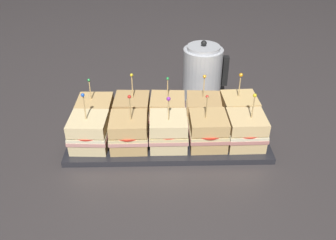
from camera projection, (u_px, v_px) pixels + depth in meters
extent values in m
plane|color=#383333|center=(168.00, 138.00, 1.10)|extent=(6.00, 6.00, 0.00)
cube|color=#232328|center=(168.00, 137.00, 1.10)|extent=(0.60, 0.26, 0.01)
cube|color=#232328|center=(168.00, 135.00, 1.10)|extent=(0.60, 0.26, 0.01)
cube|color=beige|center=(91.00, 141.00, 1.03)|extent=(0.11, 0.11, 0.04)
cube|color=tan|center=(90.00, 134.00, 1.02)|extent=(0.12, 0.12, 0.01)
cube|color=beige|center=(89.00, 131.00, 1.01)|extent=(0.11, 0.11, 0.01)
cylinder|color=red|center=(88.00, 133.00, 1.00)|extent=(0.07, 0.07, 0.00)
cube|color=beige|center=(88.00, 124.00, 1.00)|extent=(0.11, 0.11, 0.04)
cylinder|color=tan|center=(85.00, 108.00, 0.97)|extent=(0.00, 0.01, 0.09)
sphere|color=blue|center=(83.00, 95.00, 0.95)|extent=(0.01, 0.01, 0.01)
cube|color=tan|center=(130.00, 141.00, 1.03)|extent=(0.11, 0.11, 0.04)
cube|color=tan|center=(129.00, 134.00, 1.02)|extent=(0.11, 0.11, 0.01)
cube|color=beige|center=(129.00, 131.00, 1.01)|extent=(0.11, 0.11, 0.01)
cylinder|color=red|center=(128.00, 133.00, 1.00)|extent=(0.08, 0.08, 0.00)
cube|color=tan|center=(128.00, 124.00, 1.00)|extent=(0.11, 0.11, 0.04)
cylinder|color=tan|center=(130.00, 110.00, 0.97)|extent=(0.00, 0.01, 0.08)
sphere|color=red|center=(129.00, 97.00, 0.95)|extent=(0.01, 0.01, 0.01)
cube|color=beige|center=(168.00, 140.00, 1.04)|extent=(0.10, 0.10, 0.04)
cube|color=tan|center=(168.00, 133.00, 1.02)|extent=(0.11, 0.11, 0.01)
cube|color=beige|center=(168.00, 130.00, 1.02)|extent=(0.11, 0.11, 0.01)
cylinder|color=red|center=(169.00, 132.00, 1.00)|extent=(0.07, 0.07, 0.00)
cube|color=beige|center=(168.00, 123.00, 1.00)|extent=(0.10, 0.10, 0.04)
cylinder|color=tan|center=(169.00, 111.00, 0.97)|extent=(0.00, 0.01, 0.08)
sphere|color=purple|center=(169.00, 99.00, 0.95)|extent=(0.01, 0.01, 0.01)
cube|color=tan|center=(207.00, 139.00, 1.04)|extent=(0.11, 0.11, 0.04)
cube|color=tan|center=(208.00, 133.00, 1.03)|extent=(0.11, 0.11, 0.01)
cube|color=beige|center=(208.00, 130.00, 1.02)|extent=(0.11, 0.11, 0.01)
cylinder|color=red|center=(209.00, 131.00, 1.00)|extent=(0.08, 0.08, 0.00)
cube|color=tan|center=(209.00, 122.00, 1.01)|extent=(0.11, 0.11, 0.04)
cylinder|color=tan|center=(206.00, 109.00, 0.97)|extent=(0.00, 0.01, 0.08)
sphere|color=red|center=(207.00, 97.00, 0.95)|extent=(0.01, 0.01, 0.01)
cube|color=#DBB77A|center=(244.00, 139.00, 1.04)|extent=(0.11, 0.11, 0.04)
cube|color=tan|center=(245.00, 132.00, 1.03)|extent=(0.11, 0.11, 0.01)
cube|color=beige|center=(246.00, 129.00, 1.02)|extent=(0.11, 0.11, 0.01)
cylinder|color=red|center=(247.00, 131.00, 1.00)|extent=(0.07, 0.07, 0.00)
cube|color=#E8C281|center=(247.00, 122.00, 1.01)|extent=(0.11, 0.11, 0.04)
cylinder|color=tan|center=(253.00, 108.00, 0.98)|extent=(0.00, 0.01, 0.08)
sphere|color=yellow|center=(255.00, 95.00, 0.95)|extent=(0.01, 0.01, 0.01)
cube|color=tan|center=(97.00, 120.00, 1.13)|extent=(0.11, 0.11, 0.04)
cube|color=#B26B60|center=(96.00, 114.00, 1.11)|extent=(0.11, 0.11, 0.01)
cube|color=beige|center=(95.00, 111.00, 1.11)|extent=(0.11, 0.11, 0.01)
cube|color=tan|center=(95.00, 105.00, 1.10)|extent=(0.11, 0.11, 0.04)
cylinder|color=tan|center=(90.00, 91.00, 1.08)|extent=(0.00, 0.01, 0.08)
sphere|color=green|center=(89.00, 80.00, 1.06)|extent=(0.01, 0.01, 0.01)
cube|color=tan|center=(133.00, 119.00, 1.13)|extent=(0.11, 0.11, 0.04)
cube|color=#B26B60|center=(132.00, 113.00, 1.12)|extent=(0.11, 0.11, 0.01)
cube|color=beige|center=(132.00, 110.00, 1.11)|extent=(0.11, 0.11, 0.01)
cylinder|color=red|center=(132.00, 111.00, 1.09)|extent=(0.06, 0.06, 0.00)
cube|color=tan|center=(132.00, 103.00, 1.10)|extent=(0.11, 0.11, 0.04)
cylinder|color=tan|center=(132.00, 88.00, 1.07)|extent=(0.00, 0.01, 0.09)
sphere|color=yellow|center=(131.00, 75.00, 1.05)|extent=(0.01, 0.01, 0.01)
cube|color=tan|center=(167.00, 119.00, 1.13)|extent=(0.11, 0.11, 0.04)
cube|color=tan|center=(167.00, 113.00, 1.12)|extent=(0.12, 0.12, 0.01)
cube|color=beige|center=(167.00, 110.00, 1.11)|extent=(0.11, 0.11, 0.01)
cylinder|color=red|center=(168.00, 111.00, 1.09)|extent=(0.07, 0.07, 0.00)
cube|color=tan|center=(167.00, 103.00, 1.10)|extent=(0.11, 0.11, 0.04)
cylinder|color=tan|center=(168.00, 90.00, 1.06)|extent=(0.00, 0.00, 0.08)
sphere|color=green|center=(168.00, 79.00, 1.04)|extent=(0.01, 0.01, 0.01)
cube|color=tan|center=(203.00, 118.00, 1.13)|extent=(0.11, 0.11, 0.04)
cube|color=tan|center=(203.00, 112.00, 1.12)|extent=(0.12, 0.12, 0.01)
cube|color=beige|center=(203.00, 109.00, 1.11)|extent=(0.11, 0.11, 0.01)
cube|color=tan|center=(204.00, 103.00, 1.10)|extent=(0.11, 0.11, 0.04)
cylinder|color=tan|center=(204.00, 88.00, 1.08)|extent=(0.00, 0.01, 0.08)
sphere|color=orange|center=(205.00, 76.00, 1.06)|extent=(0.01, 0.01, 0.01)
cube|color=tan|center=(237.00, 118.00, 1.13)|extent=(0.11, 0.11, 0.04)
cube|color=tan|center=(238.00, 112.00, 1.12)|extent=(0.11, 0.11, 0.01)
cube|color=beige|center=(239.00, 109.00, 1.12)|extent=(0.11, 0.11, 0.01)
cylinder|color=red|center=(240.00, 111.00, 1.10)|extent=(0.06, 0.06, 0.00)
cube|color=#E0B771|center=(240.00, 102.00, 1.10)|extent=(0.11, 0.11, 0.04)
cylinder|color=tan|center=(239.00, 87.00, 1.08)|extent=(0.00, 0.01, 0.08)
sphere|color=orange|center=(241.00, 75.00, 1.06)|extent=(0.01, 0.01, 0.01)
cylinder|color=#B7BABF|center=(202.00, 73.00, 1.28)|extent=(0.14, 0.14, 0.18)
cylinder|color=#B7BABF|center=(204.00, 48.00, 1.23)|extent=(0.12, 0.12, 0.01)
sphere|color=black|center=(204.00, 43.00, 1.22)|extent=(0.02, 0.02, 0.02)
cube|color=black|center=(225.00, 71.00, 1.28)|extent=(0.02, 0.02, 0.11)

